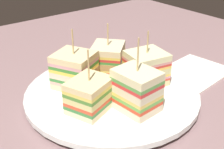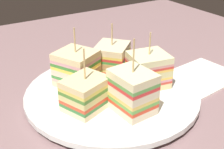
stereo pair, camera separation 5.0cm
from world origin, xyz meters
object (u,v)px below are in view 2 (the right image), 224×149
at_px(sandwich_wedge_1, 86,94).
at_px(sandwich_wedge_2, 132,92).
at_px(chip_pile, 116,88).
at_px(napkin, 200,76).
at_px(sandwich_wedge_3, 148,70).
at_px(sandwich_wedge_4, 112,59).
at_px(spoon, 111,54).
at_px(plate, 112,94).
at_px(sandwich_wedge_0, 77,68).

xyz_separation_m(sandwich_wedge_1, sandwich_wedge_2, (0.05, -0.04, 0.01)).
bearing_deg(chip_pile, napkin, -2.69).
distance_m(sandwich_wedge_3, chip_pile, 0.07).
bearing_deg(sandwich_wedge_4, sandwich_wedge_1, -1.63).
bearing_deg(chip_pile, spoon, 60.34).
xyz_separation_m(plate, sandwich_wedge_4, (0.03, 0.05, 0.03)).
xyz_separation_m(sandwich_wedge_0, sandwich_wedge_4, (0.07, 0.00, -0.00)).
bearing_deg(sandwich_wedge_1, sandwich_wedge_0, 53.21).
relative_size(plate, sandwich_wedge_4, 3.02).
bearing_deg(sandwich_wedge_3, chip_pile, 11.24).
relative_size(sandwich_wedge_0, sandwich_wedge_4, 1.06).
xyz_separation_m(sandwich_wedge_0, sandwich_wedge_1, (-0.02, -0.08, -0.00)).
bearing_deg(spoon, napkin, -37.14).
distance_m(sandwich_wedge_0, sandwich_wedge_3, 0.12).
relative_size(plate, sandwich_wedge_0, 2.84).
bearing_deg(sandwich_wedge_4, spoon, -162.36).
xyz_separation_m(plate, napkin, (0.18, -0.02, -0.01)).
relative_size(sandwich_wedge_1, sandwich_wedge_2, 0.86).
height_order(sandwich_wedge_2, sandwich_wedge_3, sandwich_wedge_2).
distance_m(sandwich_wedge_2, napkin, 0.20).
relative_size(sandwich_wedge_2, spoon, 0.79).
bearing_deg(napkin, sandwich_wedge_0, 161.35).
bearing_deg(sandwich_wedge_0, spoon, 100.91).
bearing_deg(chip_pile, sandwich_wedge_1, -170.76).
relative_size(sandwich_wedge_0, sandwich_wedge_3, 1.07).
bearing_deg(sandwich_wedge_3, spoon, -89.65).
distance_m(sandwich_wedge_1, sandwich_wedge_3, 0.12).
height_order(plate, sandwich_wedge_2, sandwich_wedge_2).
xyz_separation_m(sandwich_wedge_0, sandwich_wedge_3, (0.10, -0.07, -0.00)).
bearing_deg(plate, spoon, 58.69).
xyz_separation_m(plate, sandwich_wedge_2, (-0.01, -0.06, 0.04)).
height_order(sandwich_wedge_3, spoon, sandwich_wedge_3).
distance_m(plate, sandwich_wedge_1, 0.07).
height_order(sandwich_wedge_1, napkin, sandwich_wedge_1).
distance_m(sandwich_wedge_1, napkin, 0.25).
bearing_deg(napkin, sandwich_wedge_4, 152.73).
xyz_separation_m(sandwich_wedge_4, chip_pile, (-0.04, -0.07, -0.02)).
relative_size(sandwich_wedge_1, napkin, 0.68).
height_order(sandwich_wedge_0, spoon, sandwich_wedge_0).
xyz_separation_m(sandwich_wedge_1, chip_pile, (0.06, 0.01, -0.01)).
height_order(sandwich_wedge_0, napkin, sandwich_wedge_0).
bearing_deg(plate, sandwich_wedge_4, 58.12).
bearing_deg(sandwich_wedge_3, sandwich_wedge_1, 15.44).
bearing_deg(sandwich_wedge_4, napkin, 111.36).
bearing_deg(chip_pile, sandwich_wedge_4, 62.35).
bearing_deg(sandwich_wedge_1, sandwich_wedge_4, 19.28).
distance_m(plate, sandwich_wedge_2, 0.07).
bearing_deg(sandwich_wedge_1, spoon, 28.70).
bearing_deg(sandwich_wedge_2, spoon, -28.63).
distance_m(sandwich_wedge_0, spoon, 0.17).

